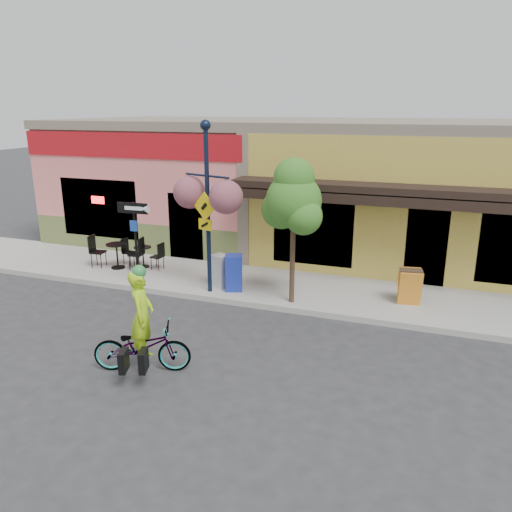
{
  "coord_description": "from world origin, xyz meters",
  "views": [
    {
      "loc": [
        4.46,
        -10.62,
        4.94
      ],
      "look_at": [
        0.46,
        0.5,
        1.4
      ],
      "focal_mm": 35.0,
      "sensor_mm": 36.0,
      "label": 1
    }
  ],
  "objects": [
    {
      "name": "cafe_set_right",
      "position": [
        -3.84,
        2.13,
        0.58
      ],
      "size": [
        1.48,
        0.84,
        0.85
      ],
      "primitive_type": null,
      "rotation": [
        0.0,
        0.0,
        -0.1
      ],
      "color": "black",
      "rests_on": "sidewalk"
    },
    {
      "name": "newspaper_box_blue",
      "position": [
        -0.42,
        1.19,
        0.65
      ],
      "size": [
        0.56,
        0.53,
        0.99
      ],
      "primitive_type": null,
      "rotation": [
        0.0,
        0.0,
        0.35
      ],
      "color": "#1A2DA0",
      "rests_on": "sidewalk"
    },
    {
      "name": "newspaper_box_grey",
      "position": [
        -0.88,
        1.33,
        0.6
      ],
      "size": [
        0.54,
        0.51,
        0.91
      ],
      "primitive_type": null,
      "rotation": [
        0.0,
        0.0,
        -0.38
      ],
      "color": "#B8B8B8",
      "rests_on": "sidewalk"
    },
    {
      "name": "bicycle",
      "position": [
        -0.56,
        -3.16,
        0.49
      ],
      "size": [
        2.0,
        1.24,
        0.99
      ],
      "primitive_type": "imported",
      "rotation": [
        0.0,
        0.0,
        1.9
      ],
      "color": "maroon",
      "rests_on": "ground"
    },
    {
      "name": "cyclist_rider",
      "position": [
        -0.51,
        -3.16,
        0.9
      ],
      "size": [
        0.62,
        0.76,
        1.8
      ],
      "primitive_type": "imported",
      "rotation": [
        0.0,
        0.0,
        1.9
      ],
      "color": "#AAE017",
      "rests_on": "ground"
    },
    {
      "name": "cafe_set_left",
      "position": [
        -4.54,
        1.77,
        0.66
      ],
      "size": [
        1.78,
        1.07,
        1.01
      ],
      "primitive_type": null,
      "rotation": [
        0.0,
        0.0,
        0.14
      ],
      "color": "black",
      "rests_on": "sidewalk"
    },
    {
      "name": "curb",
      "position": [
        0.0,
        0.55,
        0.07
      ],
      "size": [
        24.0,
        0.12,
        0.15
      ],
      "primitive_type": "cube",
      "color": "#A8A59E",
      "rests_on": "ground"
    },
    {
      "name": "sidewalk",
      "position": [
        0.0,
        2.0,
        0.07
      ],
      "size": [
        24.0,
        3.0,
        0.15
      ],
      "primitive_type": "cube",
      "color": "#9E9B93",
      "rests_on": "ground"
    },
    {
      "name": "street_tree",
      "position": [
        1.29,
        0.89,
        2.0
      ],
      "size": [
        1.77,
        1.77,
        3.7
      ],
      "primitive_type": null,
      "rotation": [
        0.0,
        0.0,
        -0.27
      ],
      "color": "#3D7A26",
      "rests_on": "sidewalk"
    },
    {
      "name": "lamp_post",
      "position": [
        -1.0,
        0.89,
        2.4
      ],
      "size": [
        1.54,
        0.96,
        4.5
      ],
      "primitive_type": null,
      "rotation": [
        0.0,
        0.0,
        -0.29
      ],
      "color": "#0F1A31",
      "rests_on": "sidewalk"
    },
    {
      "name": "building",
      "position": [
        0.0,
        7.5,
        2.25
      ],
      "size": [
        18.2,
        8.2,
        4.5
      ],
      "primitive_type": null,
      "color": "#E47471",
      "rests_on": "ground"
    },
    {
      "name": "sandwich_board",
      "position": [
        4.14,
        1.59,
        0.61
      ],
      "size": [
        0.61,
        0.49,
        0.92
      ],
      "primitive_type": null,
      "rotation": [
        0.0,
        0.0,
        0.16
      ],
      "color": "orange",
      "rests_on": "sidewalk"
    },
    {
      "name": "one_way_sign",
      "position": [
        -3.08,
        0.65,
        1.32
      ],
      "size": [
        0.91,
        0.23,
        2.35
      ],
      "primitive_type": null,
      "rotation": [
        0.0,
        0.0,
        0.04
      ],
      "color": "black",
      "rests_on": "sidewalk"
    },
    {
      "name": "ground",
      "position": [
        0.0,
        0.0,
        0.0
      ],
      "size": [
        90.0,
        90.0,
        0.0
      ],
      "primitive_type": "plane",
      "color": "#2D2D30",
      "rests_on": "ground"
    }
  ]
}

